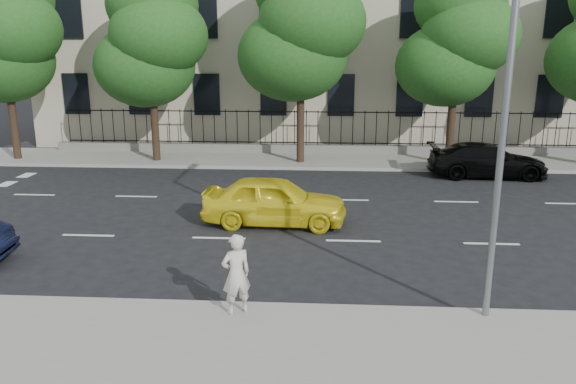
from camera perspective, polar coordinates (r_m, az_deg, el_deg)
name	(u,v)px	position (r m, az deg, el deg)	size (l,w,h in m)	color
ground	(358,275)	(14.38, 7.14, -8.33)	(120.00, 120.00, 0.00)	black
near_sidewalk	(371,358)	(10.78, 8.45, -16.32)	(60.00, 4.00, 0.15)	gray
far_sidewalk	(341,160)	(27.77, 5.45, 3.21)	(60.00, 4.00, 0.15)	gray
lane_markings	(350,218)	(18.83, 6.29, -2.64)	(49.60, 4.62, 0.01)	silver
iron_fence	(341,143)	(29.34, 5.38, 4.97)	(30.00, 0.50, 2.20)	slate
street_light	(501,69)	(11.95, 20.78, 11.61)	(0.25, 3.32, 8.05)	slate
tree_a	(5,33)	(30.51, -26.80, 14.22)	(5.71, 5.31, 9.39)	#382619
tree_b	(152,39)	(27.74, -13.70, 14.85)	(5.53, 5.12, 8.97)	#382619
tree_c	(302,26)	(26.59, 1.43, 16.50)	(5.89, 5.50, 9.80)	#382619
tree_d	(457,39)	(27.23, 16.82, 14.65)	(5.34, 4.94, 8.84)	#382619
yellow_taxi	(274,201)	(17.90, -1.39, -0.89)	(1.84, 4.57, 1.56)	yellow
black_sedan	(487,160)	(25.88, 19.57, 3.05)	(2.05, 5.04, 1.46)	black
woman_near	(236,274)	(11.76, -5.29, -8.31)	(0.63, 0.42, 1.74)	beige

